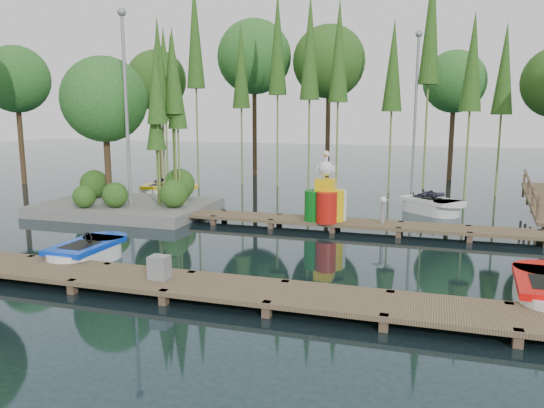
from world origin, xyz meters
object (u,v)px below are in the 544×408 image
(drum_cluster, at_px, (326,201))
(utility_cabinet, at_px, (159,267))
(boat_blue, at_px, (87,253))
(yellow_barrel, at_px, (334,205))
(island, at_px, (120,127))
(boat_yellow_far, at_px, (167,191))

(drum_cluster, bearing_deg, utility_cabinet, -107.53)
(boat_blue, height_order, yellow_barrel, yellow_barrel)
(boat_blue, bearing_deg, island, 116.69)
(boat_yellow_far, xyz_separation_m, utility_cabinet, (5.84, -11.16, 0.27))
(boat_yellow_far, relative_size, drum_cluster, 1.26)
(yellow_barrel, xyz_separation_m, drum_cluster, (-0.24, -0.16, 0.16))
(island, xyz_separation_m, yellow_barrel, (8.27, -0.79, -2.38))
(boat_blue, distance_m, boat_yellow_far, 10.20)
(boat_blue, relative_size, utility_cabinet, 5.12)
(utility_cabinet, relative_size, drum_cluster, 0.22)
(island, bearing_deg, yellow_barrel, -5.46)
(boat_yellow_far, relative_size, utility_cabinet, 5.74)
(yellow_barrel, relative_size, drum_cluster, 0.45)
(island, xyz_separation_m, boat_yellow_far, (0.02, 3.37, -2.91))
(island, relative_size, yellow_barrel, 6.74)
(island, height_order, boat_yellow_far, island)
(island, bearing_deg, utility_cabinet, -53.02)
(island, bearing_deg, boat_yellow_far, 89.62)
(boat_yellow_far, relative_size, yellow_barrel, 2.82)
(boat_blue, xyz_separation_m, yellow_barrel, (5.24, 5.60, 0.56))
(drum_cluster, bearing_deg, island, 173.25)
(boat_yellow_far, height_order, drum_cluster, drum_cluster)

